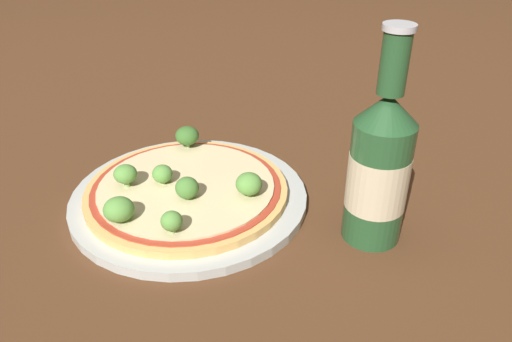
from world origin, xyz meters
TOP-DOWN VIEW (x-y plane):
  - ground_plane at (0.00, 0.00)m, footprint 3.00×3.00m
  - plate at (0.00, -0.02)m, footprint 0.30×0.30m
  - pizza at (-0.00, -0.02)m, footprint 0.25×0.25m
  - broccoli_floret_0 at (0.06, 0.03)m, footprint 0.03×0.03m
  - broccoli_floret_1 at (-0.04, -0.08)m, footprint 0.03×0.03m
  - broccoli_floret_2 at (0.03, -0.03)m, footprint 0.03×0.03m
  - broccoli_floret_3 at (-0.09, 0.03)m, footprint 0.03×0.03m
  - broccoli_floret_4 at (0.03, -0.11)m, footprint 0.03×0.03m
  - broccoli_floret_5 at (-0.02, -0.04)m, footprint 0.03×0.03m
  - broccoli_floret_6 at (0.08, -0.07)m, footprint 0.02×0.02m
  - beer_bottle at (0.17, 0.13)m, footprint 0.07×0.07m

SIDE VIEW (x-z plane):
  - ground_plane at x=0.00m, z-range 0.00..0.00m
  - plate at x=0.00m, z-range 0.00..0.01m
  - pizza at x=0.00m, z-range 0.01..0.03m
  - broccoli_floret_5 at x=-0.02m, z-range 0.03..0.05m
  - broccoli_floret_4 at x=0.03m, z-range 0.03..0.05m
  - broccoli_floret_2 at x=0.03m, z-range 0.03..0.05m
  - broccoli_floret_6 at x=0.08m, z-range 0.03..0.05m
  - broccoli_floret_0 at x=0.06m, z-range 0.03..0.06m
  - broccoli_floret_1 at x=-0.04m, z-range 0.03..0.06m
  - broccoli_floret_3 at x=-0.09m, z-range 0.03..0.06m
  - beer_bottle at x=0.17m, z-range -0.03..0.21m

